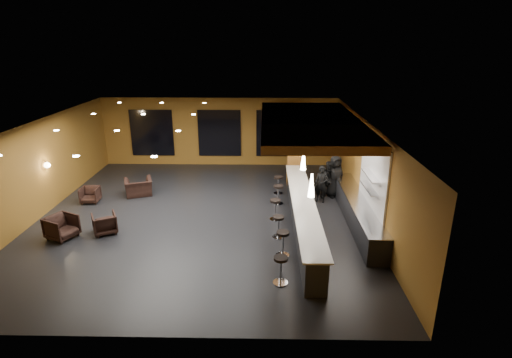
{
  "coord_description": "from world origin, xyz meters",
  "views": [
    {
      "loc": [
        2.28,
        -13.68,
        6.29
      ],
      "look_at": [
        2.0,
        0.5,
        1.3
      ],
      "focal_mm": 28.0,
      "sensor_mm": 36.0,
      "label": 1
    }
  ],
  "objects_px": {
    "bar_stool_0": "(281,267)",
    "bar_stool_3": "(275,207)",
    "bar_stool_4": "(278,192)",
    "armchair_c": "(90,195)",
    "bar_stool_5": "(278,183)",
    "bar_stool_1": "(283,241)",
    "staff_b": "(329,180)",
    "armchair_b": "(105,223)",
    "pendant_0": "(311,185)",
    "staff_a": "(321,184)",
    "pendant_2": "(298,142)",
    "prep_counter": "(357,212)",
    "bar_stool_2": "(278,224)",
    "armchair_a": "(62,227)",
    "armchair_d": "(138,187)",
    "column": "(294,147)",
    "pendant_1": "(303,160)",
    "bar_counter": "(303,215)",
    "staff_c": "(335,176)"
  },
  "relations": [
    {
      "from": "armchair_c",
      "to": "bar_stool_1",
      "type": "distance_m",
      "value": 8.66
    },
    {
      "from": "bar_stool_2",
      "to": "armchair_c",
      "type": "bearing_deg",
      "value": 158.82
    },
    {
      "from": "pendant_0",
      "to": "armchair_d",
      "type": "bearing_deg",
      "value": 142.9
    },
    {
      "from": "prep_counter",
      "to": "bar_stool_2",
      "type": "distance_m",
      "value": 3.11
    },
    {
      "from": "pendant_2",
      "to": "staff_b",
      "type": "distance_m",
      "value": 2.08
    },
    {
      "from": "bar_stool_1",
      "to": "bar_stool_2",
      "type": "xyz_separation_m",
      "value": [
        -0.09,
        1.2,
        -0.03
      ]
    },
    {
      "from": "armchair_a",
      "to": "bar_stool_4",
      "type": "distance_m",
      "value": 7.9
    },
    {
      "from": "bar_stool_5",
      "to": "bar_stool_1",
      "type": "bearing_deg",
      "value": -90.42
    },
    {
      "from": "armchair_d",
      "to": "pendant_2",
      "type": "bearing_deg",
      "value": 159.68
    },
    {
      "from": "staff_a",
      "to": "bar_stool_4",
      "type": "distance_m",
      "value": 1.78
    },
    {
      "from": "pendant_1",
      "to": "column",
      "type": "bearing_deg",
      "value": 90.0
    },
    {
      "from": "armchair_b",
      "to": "pendant_0",
      "type": "bearing_deg",
      "value": 139.3
    },
    {
      "from": "staff_b",
      "to": "armchair_c",
      "type": "bearing_deg",
      "value": 164.85
    },
    {
      "from": "bar_stool_5",
      "to": "prep_counter",
      "type": "bearing_deg",
      "value": -45.85
    },
    {
      "from": "pendant_2",
      "to": "staff_a",
      "type": "bearing_deg",
      "value": -29.32
    },
    {
      "from": "prep_counter",
      "to": "armchair_b",
      "type": "xyz_separation_m",
      "value": [
        -8.78,
        -0.96,
        -0.08
      ]
    },
    {
      "from": "prep_counter",
      "to": "pendant_1",
      "type": "xyz_separation_m",
      "value": [
        -2.0,
        0.0,
        1.92
      ]
    },
    {
      "from": "prep_counter",
      "to": "bar_stool_5",
      "type": "distance_m",
      "value": 3.92
    },
    {
      "from": "staff_c",
      "to": "prep_counter",
      "type": "bearing_deg",
      "value": -103.35
    },
    {
      "from": "staff_a",
      "to": "armchair_a",
      "type": "xyz_separation_m",
      "value": [
        -9.03,
        -3.31,
        -0.37
      ]
    },
    {
      "from": "bar_stool_2",
      "to": "bar_stool_4",
      "type": "height_order",
      "value": "bar_stool_4"
    },
    {
      "from": "pendant_0",
      "to": "bar_stool_0",
      "type": "distance_m",
      "value": 2.44
    },
    {
      "from": "armchair_c",
      "to": "bar_stool_0",
      "type": "height_order",
      "value": "bar_stool_0"
    },
    {
      "from": "staff_a",
      "to": "staff_c",
      "type": "distance_m",
      "value": 0.88
    },
    {
      "from": "staff_a",
      "to": "bar_stool_0",
      "type": "relative_size",
      "value": 1.88
    },
    {
      "from": "bar_stool_0",
      "to": "bar_stool_3",
      "type": "bearing_deg",
      "value": 90.62
    },
    {
      "from": "staff_b",
      "to": "armchair_b",
      "type": "xyz_separation_m",
      "value": [
        -8.15,
        -3.42,
        -0.43
      ]
    },
    {
      "from": "pendant_2",
      "to": "prep_counter",
      "type": "bearing_deg",
      "value": -51.34
    },
    {
      "from": "staff_b",
      "to": "armchair_d",
      "type": "height_order",
      "value": "staff_b"
    },
    {
      "from": "pendant_1",
      "to": "armchair_a",
      "type": "xyz_separation_m",
      "value": [
        -8.06,
        -1.35,
        -1.96
      ]
    },
    {
      "from": "bar_stool_4",
      "to": "bar_stool_3",
      "type": "bearing_deg",
      "value": -96.33
    },
    {
      "from": "pendant_1",
      "to": "bar_stool_3",
      "type": "distance_m",
      "value": 2.08
    },
    {
      "from": "bar_stool_4",
      "to": "armchair_c",
      "type": "bearing_deg",
      "value": 179.79
    },
    {
      "from": "bar_counter",
      "to": "armchair_c",
      "type": "distance_m",
      "value": 8.68
    },
    {
      "from": "armchair_c",
      "to": "pendant_1",
      "type": "bearing_deg",
      "value": -15.16
    },
    {
      "from": "bar_stool_4",
      "to": "bar_stool_2",
      "type": "bearing_deg",
      "value": -91.93
    },
    {
      "from": "armchair_a",
      "to": "armchair_d",
      "type": "distance_m",
      "value": 4.14
    },
    {
      "from": "bar_stool_0",
      "to": "staff_b",
      "type": "bearing_deg",
      "value": 70.29
    },
    {
      "from": "column",
      "to": "bar_stool_2",
      "type": "bearing_deg",
      "value": -99.28
    },
    {
      "from": "staff_a",
      "to": "bar_stool_0",
      "type": "distance_m",
      "value": 6.1
    },
    {
      "from": "bar_stool_5",
      "to": "pendant_2",
      "type": "bearing_deg",
      "value": -23.27
    },
    {
      "from": "staff_a",
      "to": "bar_stool_1",
      "type": "height_order",
      "value": "staff_a"
    },
    {
      "from": "pendant_1",
      "to": "staff_a",
      "type": "xyz_separation_m",
      "value": [
        0.97,
        1.96,
        -1.59
      ]
    },
    {
      "from": "armchair_b",
      "to": "bar_stool_3",
      "type": "height_order",
      "value": "bar_stool_3"
    },
    {
      "from": "pendant_0",
      "to": "armchair_b",
      "type": "height_order",
      "value": "pendant_0"
    },
    {
      "from": "bar_counter",
      "to": "pendant_0",
      "type": "height_order",
      "value": "pendant_0"
    },
    {
      "from": "pendant_2",
      "to": "armchair_b",
      "type": "relative_size",
      "value": 0.91
    },
    {
      "from": "bar_stool_0",
      "to": "bar_stool_1",
      "type": "distance_m",
      "value": 1.46
    },
    {
      "from": "prep_counter",
      "to": "armchair_a",
      "type": "bearing_deg",
      "value": -172.33
    },
    {
      "from": "staff_c",
      "to": "bar_stool_5",
      "type": "xyz_separation_m",
      "value": [
        -2.33,
        0.25,
        -0.39
      ]
    }
  ]
}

